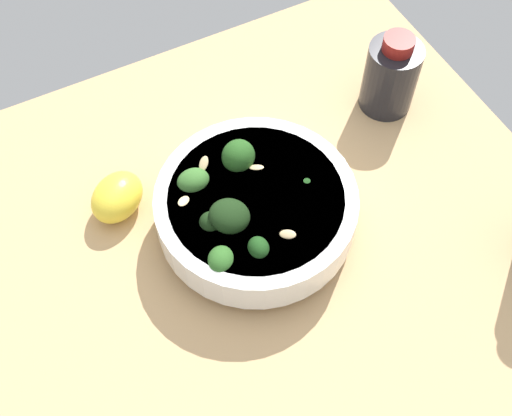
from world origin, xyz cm
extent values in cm
cube|color=tan|center=(0.00, 0.00, -2.15)|extent=(70.93, 70.93, 4.30)
cylinder|color=white|center=(-3.87, -0.65, 0.80)|extent=(12.52, 12.52, 1.60)
cylinder|color=white|center=(-3.87, -0.65, 3.99)|extent=(22.77, 22.77, 4.79)
cylinder|color=silver|center=(-3.87, -0.65, 5.99)|extent=(19.67, 19.67, 0.80)
cylinder|color=#2F662B|center=(-2.53, -4.52, 5.19)|extent=(2.12, 2.23, 1.75)
ellipsoid|color=black|center=(-2.53, -4.52, 7.09)|extent=(5.26, 5.95, 4.46)
cylinder|color=#2F662B|center=(-3.26, -4.49, 5.55)|extent=(1.35, 1.35, 0.88)
ellipsoid|color=#23511C|center=(-3.26, -4.49, 6.96)|extent=(4.64, 4.92, 3.16)
cylinder|color=#589D47|center=(1.90, -3.34, 4.51)|extent=(1.51, 1.27, 1.60)
ellipsoid|color=#194216|center=(1.90, -3.34, 6.03)|extent=(3.88, 3.08, 3.56)
cylinder|color=#2F662B|center=(-3.21, 5.36, 4.16)|extent=(1.02, 1.23, 1.53)
ellipsoid|color=#194216|center=(-3.21, 5.36, 5.54)|extent=(3.65, 3.61, 2.09)
cylinder|color=#2F662B|center=(-3.23, -6.45, 4.61)|extent=(1.35, 1.53, 1.62)
ellipsoid|color=black|center=(-3.23, -6.45, 6.14)|extent=(3.92, 3.76, 3.31)
cylinder|color=#589D47|center=(1.25, -7.38, 4.07)|extent=(1.73, 2.05, 1.84)
ellipsoid|color=#2D6023|center=(1.25, -7.38, 5.82)|extent=(4.63, 5.33, 4.52)
cylinder|color=#2F662B|center=(-9.53, 0.03, 4.56)|extent=(1.73, 1.70, 1.63)
ellipsoid|color=#23511C|center=(-9.53, 0.03, 6.62)|extent=(6.55, 6.34, 5.64)
cylinder|color=#589D47|center=(-9.07, -5.92, 4.34)|extent=(1.98, 1.76, 1.71)
ellipsoid|color=#386B2B|center=(-9.07, -5.92, 6.09)|extent=(4.29, 4.11, 4.13)
ellipsoid|color=#DBBC84|center=(-7.23, 1.12, 6.61)|extent=(1.95, 1.97, 1.05)
ellipsoid|color=#DBBC84|center=(2.17, 0.36, 6.85)|extent=(1.93, 2.03, 0.90)
ellipsoid|color=#DBBC84|center=(-5.81, -8.31, 8.22)|extent=(1.90, 2.02, 0.98)
ellipsoid|color=#DBBC84|center=(-10.14, -4.05, 7.02)|extent=(1.95, 1.93, 1.10)
ellipsoid|color=yellow|center=(-13.60, -14.00, 2.42)|extent=(8.49, 8.91, 4.84)
cylinder|color=black|center=(-13.16, 23.53, 4.80)|extent=(6.92, 6.92, 9.60)
cylinder|color=maroon|center=(-13.16, 23.53, 10.50)|extent=(3.89, 3.89, 1.79)
camera|label=1|loc=(30.70, -18.48, 65.62)|focal=45.20mm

